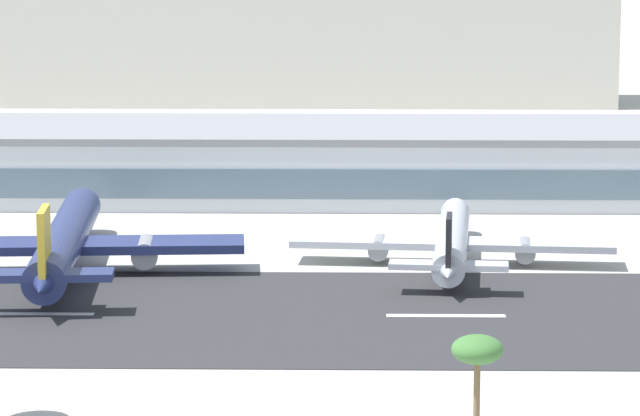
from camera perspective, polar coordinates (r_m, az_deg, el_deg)
The scene contains 9 objects.
ground_plane at distance 177.71m, azimuth -8.71°, elevation -3.44°, with size 1400.00×1400.00×0.00m, color #B2AFA8.
runway_strip at distance 176.90m, azimuth -8.76°, elevation -3.49°, with size 800.00×41.20×0.08m, color #2D2D30.
runway_centreline_dash_4 at distance 177.24m, azimuth -9.39°, elevation -3.46°, with size 12.00×1.20×0.01m, color white.
runway_centreline_dash_5 at distance 174.57m, azimuth 4.18°, elevation -3.56°, with size 12.00×1.20×0.01m, color white.
terminal_building at distance 245.38m, azimuth -1.62°, elevation 1.57°, with size 204.26×29.72×10.03m.
distant_hotel_block at distance 362.20m, azimuth -1.75°, elevation 6.31°, with size 143.20×26.14×35.49m, color beige.
airliner_gold_tail_gate_1 at distance 195.15m, azimuth -8.47°, elevation -1.19°, with size 40.81×51.96×10.84m.
airliner_black_tail_gate_2 at distance 198.41m, azimuth 4.37°, elevation -1.14°, with size 37.54×40.93×8.54m.
palm_tree_3 at distance 124.47m, azimuth 5.22°, elevation -4.81°, with size 3.78×3.78×10.54m.
Camera 1 is at (30.09, -170.32, 40.86)m, focal length 96.96 mm.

